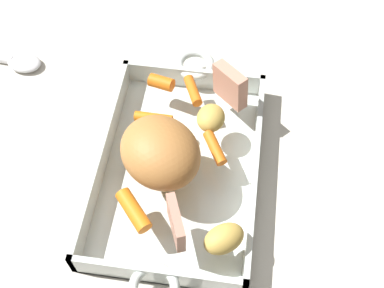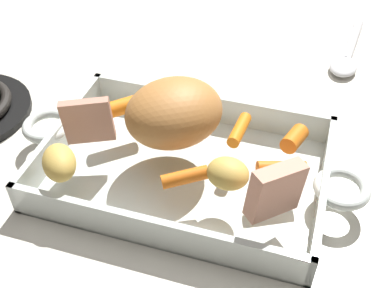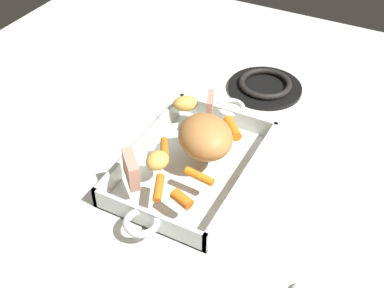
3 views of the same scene
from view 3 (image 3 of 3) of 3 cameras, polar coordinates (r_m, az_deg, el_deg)
ground_plane at (r=1.07m, az=-0.02°, el=-3.02°), size 1.64×1.64×0.00m
roasting_dish at (r=1.06m, az=-0.02°, el=-2.44°), size 0.47×0.25×0.05m
pork_roast at (r=1.02m, az=1.53°, el=0.84°), size 0.17×0.17×0.08m
roast_slice_outer at (r=1.11m, az=2.06°, el=4.10°), size 0.07×0.04×0.07m
roast_slice_thin at (r=0.97m, az=-6.97°, el=-2.89°), size 0.06×0.06×0.07m
baby_carrot_southwest at (r=0.96m, az=-3.82°, el=-5.03°), size 0.06×0.04×0.02m
baby_carrot_center_right at (r=0.93m, az=-1.17°, el=-6.31°), size 0.03×0.05×0.03m
baby_carrot_northwest at (r=1.09m, az=4.62°, el=1.80°), size 0.06×0.06×0.02m
baby_carrot_short at (r=1.04m, az=-3.18°, el=-0.43°), size 0.06×0.04×0.02m
baby_carrot_northeast at (r=0.98m, az=0.83°, el=-3.71°), size 0.02×0.06×0.02m
potato_golden_small at (r=1.15m, az=-0.76°, el=4.64°), size 0.07×0.07×0.03m
potato_corner at (r=1.00m, az=-3.97°, el=-1.88°), size 0.06×0.05×0.03m
stove_burner_rear at (r=1.32m, az=8.34°, el=6.58°), size 0.19×0.19×0.03m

